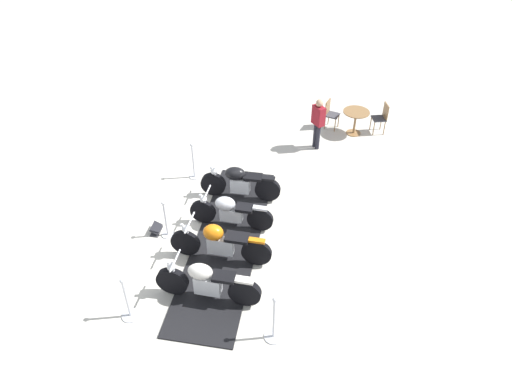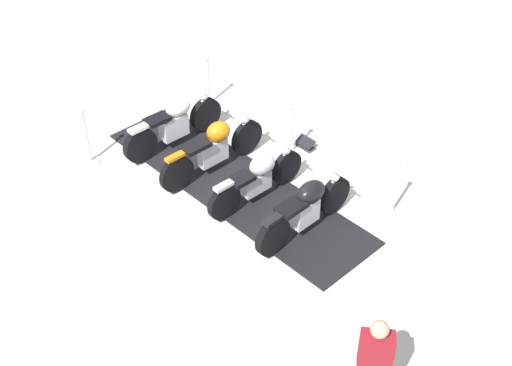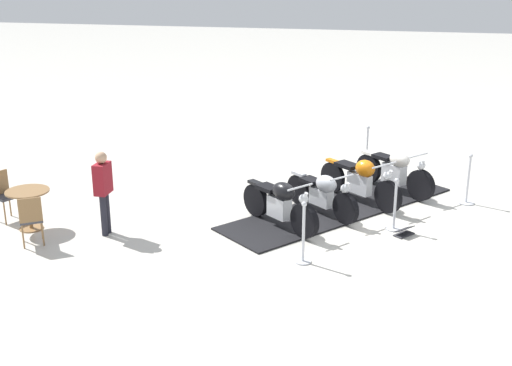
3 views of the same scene
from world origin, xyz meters
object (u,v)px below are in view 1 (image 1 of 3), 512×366
at_px(motorcycle_copper, 219,242).
at_px(stanchion_right_rear, 128,305).
at_px(info_placard, 156,230).
at_px(cafe_table, 356,117).
at_px(motorcycle_black, 239,182).
at_px(stanchion_left_rear, 274,326).
at_px(stanchion_right_mid, 166,224).
at_px(motorcycle_chrome, 229,211).
at_px(motorcycle_cream, 206,282).
at_px(cafe_chair_near_table, 381,116).
at_px(stanchion_right_front, 194,165).
at_px(bystander_person, 318,120).
at_px(cafe_chair_across_table, 330,113).

height_order(motorcycle_copper, stanchion_right_rear, stanchion_right_rear).
relative_size(info_placard, cafe_table, 0.54).
bearing_deg(motorcycle_black, stanchion_left_rear, 109.78).
distance_m(motorcycle_copper, info_placard, 1.89).
bearing_deg(stanchion_right_mid, stanchion_right_rear, 52.03).
relative_size(motorcycle_chrome, motorcycle_cream, 0.92).
distance_m(stanchion_right_mid, cafe_chair_near_table, 7.68).
bearing_deg(stanchion_right_front, motorcycle_black, 116.13).
bearing_deg(stanchion_right_front, motorcycle_cream, 71.32).
xyz_separation_m(motorcycle_black, info_placard, (2.35, 0.21, -0.46)).
bearing_deg(bystander_person, stanchion_right_rear, 24.89).
bearing_deg(cafe_chair_near_table, stanchion_right_rear, 42.29).
height_order(stanchion_right_mid, cafe_chair_near_table, stanchion_right_mid).
xyz_separation_m(stanchion_right_rear, cafe_table, (-8.26, -3.49, 0.27)).
relative_size(motorcycle_copper, cafe_table, 2.25).
height_order(stanchion_right_front, cafe_table, stanchion_right_front).
bearing_deg(motorcycle_copper, cafe_chair_near_table, -119.88).
bearing_deg(stanchion_right_mid, cafe_chair_near_table, -170.20).
xyz_separation_m(motorcycle_copper, cafe_chair_across_table, (-5.57, -3.61, -0.00)).
distance_m(stanchion_right_rear, cafe_chair_near_table, 9.56).
bearing_deg(motorcycle_chrome, cafe_table, -119.35).
height_order(motorcycle_cream, stanchion_right_front, stanchion_right_front).
xyz_separation_m(motorcycle_cream, stanchion_left_rear, (-0.74, 1.44, -0.16)).
bearing_deg(info_placard, bystander_person, -38.98).
relative_size(cafe_table, bystander_person, 0.51).
bearing_deg(motorcycle_cream, cafe_table, -110.96).
xyz_separation_m(motorcycle_chrome, motorcycle_copper, (0.68, 0.88, 0.05)).
height_order(motorcycle_black, stanchion_left_rear, stanchion_left_rear).
distance_m(stanchion_left_rear, bystander_person, 6.84).
relative_size(stanchion_right_mid, stanchion_right_rear, 0.95).
relative_size(motorcycle_copper, bystander_person, 1.14).
distance_m(stanchion_right_mid, stanchion_right_rear, 2.36).
xyz_separation_m(motorcycle_chrome, stanchion_right_mid, (1.45, -0.42, -0.14)).
xyz_separation_m(cafe_table, bystander_person, (1.53, 0.11, 0.37)).
height_order(motorcycle_copper, cafe_chair_across_table, motorcycle_copper).
bearing_deg(cafe_table, cafe_chair_across_table, -55.21).
relative_size(cafe_chair_near_table, cafe_chair_across_table, 1.05).
xyz_separation_m(info_placard, cafe_chair_across_table, (-6.54, -2.06, 0.49)).
height_order(stanchion_left_rear, cafe_table, stanchion_left_rear).
bearing_deg(info_placard, motorcycle_copper, -109.96).
bearing_deg(info_placard, stanchion_right_front, -7.77).
height_order(motorcycle_black, cafe_chair_near_table, motorcycle_black).
distance_m(stanchion_right_mid, bystander_person, 5.52).
relative_size(cafe_chair_across_table, bystander_person, 0.58).
bearing_deg(stanchion_left_rear, bystander_person, -130.89).
height_order(motorcycle_copper, stanchion_right_front, stanchion_right_front).
height_order(motorcycle_copper, info_placard, motorcycle_copper).
xyz_separation_m(stanchion_right_front, info_placard, (1.66, 1.61, -0.34)).
relative_size(cafe_chair_near_table, bystander_person, 0.61).
bearing_deg(cafe_table, info_placard, 11.17).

